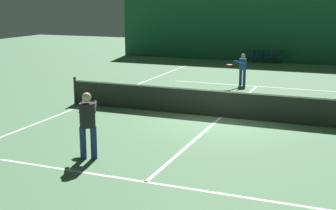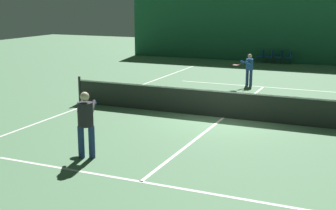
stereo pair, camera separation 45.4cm
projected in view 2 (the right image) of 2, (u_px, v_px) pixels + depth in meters
The scene contains 14 objects.
ground_plane at pixel (224, 118), 16.33m from camera, with size 60.00×60.00×0.00m, color #56845B.
backdrop_curtain at pixel (296, 30), 29.61m from camera, with size 23.00×0.12×4.25m.
court_line_baseline_far at pixel (284, 71), 26.96m from camera, with size 11.00×0.10×0.00m.
court_line_service_far at pixel (263, 87), 22.05m from camera, with size 8.25×0.10×0.00m.
court_line_service_near at pixel (141, 182), 10.61m from camera, with size 8.25×0.10×0.00m.
court_line_sideline_left at pixel (90, 104), 18.48m from camera, with size 0.10×23.80×0.00m.
court_line_centre at pixel (224, 118), 16.33m from camera, with size 0.10×12.80×0.00m.
tennis_net at pixel (224, 103), 16.22m from camera, with size 12.00×0.10×1.07m.
player_near at pixel (86, 120), 12.03m from camera, with size 0.93×1.41×1.75m.
player_far at pixel (249, 67), 22.25m from camera, with size 0.90×1.28×1.51m.
courtside_chair_0 at pixel (261, 55), 30.27m from camera, with size 0.44×0.44×0.84m.
courtside_chair_1 at pixel (270, 56), 30.04m from camera, with size 0.44×0.44×0.84m.
courtside_chair_2 at pixel (280, 56), 29.81m from camera, with size 0.44×0.44×0.84m.
courtside_chair_3 at pixel (289, 57), 29.58m from camera, with size 0.44×0.44×0.84m.
Camera 2 is at (4.56, -15.28, 4.05)m, focal length 50.00 mm.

